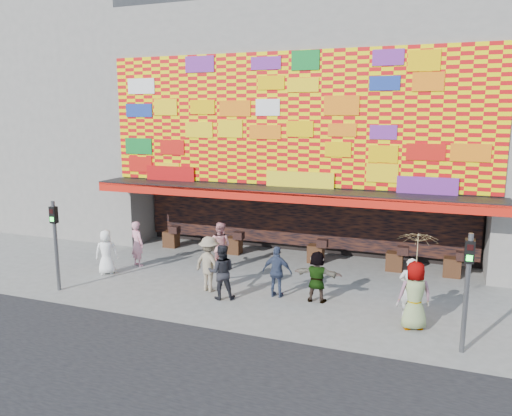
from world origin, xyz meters
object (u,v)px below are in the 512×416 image
object	(u,v)px
signal_left	(55,236)
ped_e	(277,272)
ped_i	(220,246)
ped_h	(410,289)
ped_a	(106,252)
ped_b	(137,244)
ped_d	(209,264)
signal_right	(467,280)
ped_f	(317,277)
ped_c	(222,272)
ped_g	(415,295)
parasol	(417,251)

from	to	relation	value
signal_left	ped_e	bearing A→B (deg)	15.91
signal_left	ped_e	size ratio (longest dim) A/B	1.81
ped_i	ped_h	bearing A→B (deg)	165.73
ped_a	ped_b	bearing A→B (deg)	-142.85
ped_d	ped_b	bearing A→B (deg)	-5.02
ped_i	signal_right	bearing A→B (deg)	158.65
ped_f	ped_h	bearing A→B (deg)	170.93
ped_a	ped_e	xyz separation A→B (m)	(6.55, -0.03, 0.01)
signal_right	ped_e	xyz separation A→B (m)	(-5.44, 1.98, -1.03)
ped_c	ped_e	size ratio (longest dim) A/B	1.06
signal_right	ped_g	size ratio (longest dim) A/B	1.59
signal_left	ped_d	bearing A→B (deg)	19.91
ped_a	ped_d	size ratio (longest dim) A/B	0.89
ped_c	ped_h	world-z (taller)	ped_h
signal_left	ped_i	xyz separation A→B (m)	(4.03, 4.03, -0.96)
ped_d	ped_e	bearing A→B (deg)	-156.10
signal_right	ped_e	size ratio (longest dim) A/B	1.81
ped_f	ped_h	world-z (taller)	ped_h
ped_b	ped_e	size ratio (longest dim) A/B	1.06
ped_e	parasol	size ratio (longest dim) A/B	0.86
ped_d	parasol	xyz separation A→B (m)	(6.47, -0.70, 1.27)
ped_f	ped_d	bearing A→B (deg)	3.63
ped_c	ped_g	xyz separation A→B (m)	(5.81, -0.20, 0.07)
ped_d	ped_g	distance (m)	6.51
ped_g	ped_i	size ratio (longest dim) A/B	1.05
signal_right	ped_f	bearing A→B (deg)	153.94
signal_left	ped_g	distance (m)	11.27
signal_left	ped_g	xyz separation A→B (m)	(11.18, 1.01, -0.92)
ped_c	ped_d	bearing A→B (deg)	-59.33
ped_f	ped_b	bearing A→B (deg)	-10.99
ped_f	ped_g	distance (m)	3.12
signal_left	ped_h	xyz separation A→B (m)	(11.03, 1.67, -0.97)
ped_b	ped_f	distance (m)	7.44
signal_left	ped_h	world-z (taller)	signal_left
ped_h	ped_i	xyz separation A→B (m)	(-7.01, 2.36, 0.00)
ped_g	ped_h	world-z (taller)	ped_g
ped_c	ped_a	bearing A→B (deg)	-31.49
ped_b	ped_c	bearing A→B (deg)	175.64
ped_g	ped_i	world-z (taller)	ped_g
ped_e	signal_left	bearing A→B (deg)	14.92
ped_h	ped_g	bearing A→B (deg)	108.88
parasol	ped_d	bearing A→B (deg)	173.83
ped_c	signal_left	bearing A→B (deg)	-9.59
signal_left	ped_f	distance (m)	8.56
ped_f	parasol	world-z (taller)	parasol
ped_d	ped_g	xyz separation A→B (m)	(6.47, -0.70, 0.02)
ped_a	ped_i	size ratio (longest dim) A/B	0.91
signal_left	ped_c	xyz separation A→B (m)	(5.38, 1.21, -0.98)
ped_a	ped_f	distance (m)	7.83
ped_d	ped_e	distance (m)	2.26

